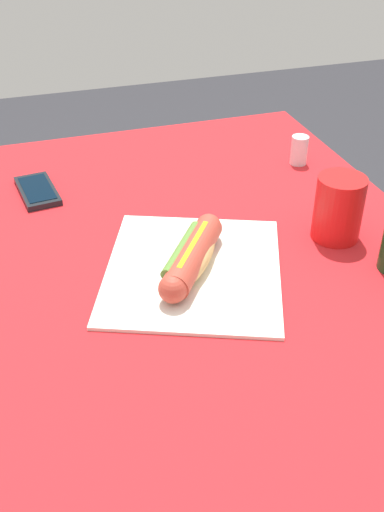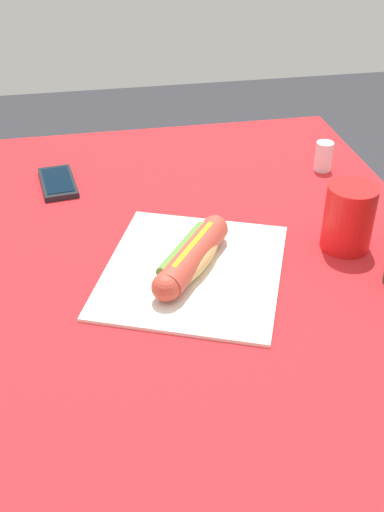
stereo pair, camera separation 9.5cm
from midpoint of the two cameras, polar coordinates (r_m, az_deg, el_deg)
The scene contains 6 objects.
dining_table at distance 1.07m, azimuth -2.94°, elevation -6.21°, with size 1.13×0.88×0.73m.
paper_wrapper at distance 0.97m, azimuth -2.82°, elevation -1.41°, with size 0.31×0.28×0.01m, color silver.
hot_dog at distance 0.95m, azimuth -2.91°, elevation -0.09°, with size 0.19×0.15×0.05m.
cell_phone at distance 1.24m, azimuth -16.58°, elevation 5.88°, with size 0.14×0.08×0.01m.
drinking_cup at distance 1.05m, azimuth 11.17°, elevation 4.38°, with size 0.08×0.08×0.11m, color red.
salt_shaker at distance 1.31m, azimuth 8.05°, elevation 9.83°, with size 0.04×0.04×0.06m, color silver.
Camera 1 is at (-0.78, 0.24, 1.30)m, focal length 42.30 mm.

